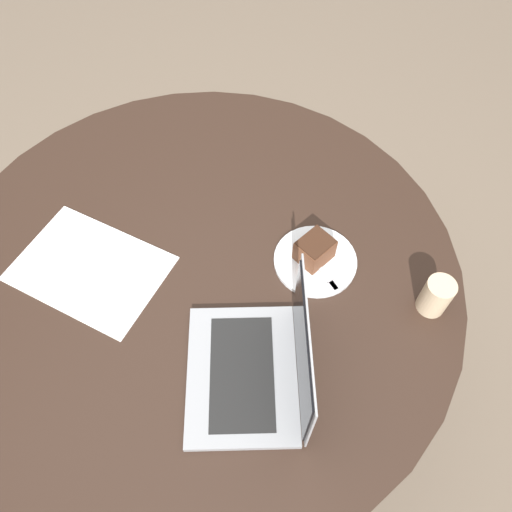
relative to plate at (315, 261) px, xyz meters
The scene contains 8 objects.
ground_plane 0.82m from the plate, 37.74° to the left, with size 12.00×12.00×0.00m, color #6B5B4C.
dining_table 0.33m from the plate, 37.74° to the left, with size 1.35×1.35×0.76m.
paper_document 0.57m from the plate, 36.88° to the left, with size 0.40×0.31×0.00m.
plate is the anchor object (origin of this frame).
cake_slice 0.04m from the plate, 20.62° to the right, with size 0.09×0.10×0.07m.
fork 0.04m from the plate, 146.33° to the left, with size 0.16×0.09×0.00m.
coffee_glass 0.30m from the plate, behind, with size 0.07×0.07×0.10m.
laptop 0.33m from the plate, 98.52° to the left, with size 0.39×0.41×0.25m.
Camera 1 is at (-0.50, 0.45, 1.84)m, focal length 35.00 mm.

